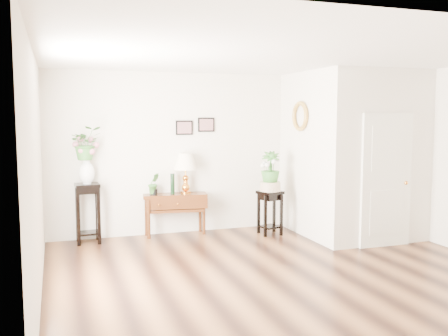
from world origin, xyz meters
name	(u,v)px	position (x,y,z in m)	size (l,w,h in m)	color
floor	(286,274)	(0.00, 0.00, 0.00)	(6.00, 5.50, 0.02)	brown
ceiling	(288,56)	(0.00, 0.00, 2.80)	(6.00, 5.50, 0.02)	white
wall_back	(219,153)	(0.00, 2.75, 1.40)	(6.00, 0.02, 2.80)	silver
wall_front	(448,203)	(0.00, -2.75, 1.40)	(6.00, 0.02, 2.80)	silver
wall_left	(36,177)	(-3.00, 0.00, 1.40)	(0.02, 5.50, 2.80)	silver
partition	(351,154)	(2.10, 1.77, 1.40)	(1.80, 1.95, 2.80)	silver
door	(386,180)	(2.10, 0.78, 1.05)	(0.90, 0.05, 2.10)	silver
art_print_left	(184,128)	(-0.65, 2.73, 1.85)	(0.30, 0.02, 0.25)	black
art_print_right	(206,125)	(-0.25, 2.73, 1.90)	(0.30, 0.02, 0.25)	black
wall_ornament	(300,116)	(1.16, 1.90, 2.05)	(0.51, 0.51, 0.07)	gold
console_table	(175,214)	(-0.87, 2.57, 0.36)	(1.08, 0.36, 0.72)	#411F10
table_lamp	(186,173)	(-0.68, 2.57, 1.07)	(0.40, 0.40, 0.71)	orange
green_vase	(173,184)	(-0.91, 2.57, 0.89)	(0.07, 0.07, 0.35)	black
potted_plant	(154,184)	(-1.23, 2.57, 0.90)	(0.19, 0.16, 0.35)	#34722B
plant_stand_a	(88,213)	(-2.32, 2.52, 0.48)	(0.38, 0.38, 0.97)	black
porcelain_vase	(87,170)	(-2.32, 2.52, 1.19)	(0.25, 0.25, 0.43)	silver
lily_arrangement	(86,142)	(-2.32, 2.52, 1.64)	(0.49, 0.42, 0.54)	#34722B
plant_stand_b	(270,213)	(0.71, 2.09, 0.38)	(0.36, 0.36, 0.76)	black
ceramic_bowl	(270,186)	(0.71, 2.09, 0.84)	(0.36, 0.36, 0.16)	beige
narcissus	(270,168)	(0.71, 2.09, 1.17)	(0.32, 0.32, 0.57)	#34722B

